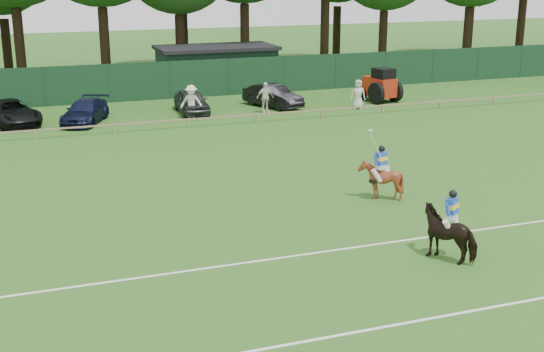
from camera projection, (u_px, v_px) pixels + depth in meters
name	position (u px, v px, depth m)	size (l,w,h in m)	color
ground	(289.00, 244.00, 23.34)	(160.00, 160.00, 0.00)	#1E4C14
horse_dark	(450.00, 233.00, 22.02)	(0.86, 1.90, 1.60)	black
horse_chestnut	(380.00, 180.00, 27.60)	(1.22, 1.37, 1.51)	maroon
suv_black	(11.00, 112.00, 40.52)	(2.25, 4.88, 1.36)	black
sedan_navy	(85.00, 112.00, 40.89)	(1.80, 4.43, 1.29)	#101535
hatch_grey	(191.00, 101.00, 43.63)	(1.65, 4.09, 1.40)	#323234
estate_black	(273.00, 96.00, 45.39)	(1.49, 4.26, 1.40)	black
spectator_left	(191.00, 102.00, 41.94)	(1.26, 0.73, 1.95)	silver
spectator_mid	(265.00, 98.00, 43.60)	(1.09, 0.45, 1.85)	silver
spectator_right	(358.00, 94.00, 44.79)	(0.88, 0.58, 1.81)	beige
rider_dark	(452.00, 211.00, 21.81)	(0.85, 0.65, 1.41)	silver
rider_chestnut	(381.00, 162.00, 27.39)	(0.98, 0.52, 2.05)	silver
pitch_lines	(334.00, 288.00, 20.18)	(60.00, 5.10, 0.01)	silver
pitch_rail	(170.00, 121.00, 39.47)	(62.10, 0.10, 0.50)	#997F5B
perimeter_fence	(140.00, 82.00, 47.37)	(92.08, 0.08, 2.50)	#14351E
utility_shed	(217.00, 67.00, 51.95)	(8.40, 4.40, 3.04)	#14331E
tree_row	(149.00, 81.00, 55.59)	(96.00, 12.00, 21.00)	#26561C
tractor	(381.00, 86.00, 47.09)	(2.24, 2.91, 2.20)	#B12610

